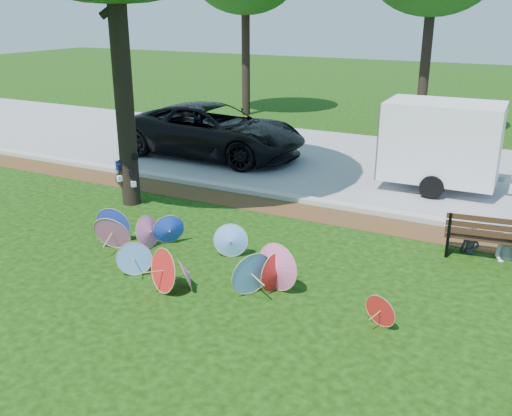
{
  "coord_description": "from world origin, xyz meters",
  "views": [
    {
      "loc": [
        5.27,
        -7.18,
        4.57
      ],
      "look_at": [
        0.5,
        2.0,
        0.9
      ],
      "focal_mm": 40.0,
      "sensor_mm": 36.0,
      "label": 1
    }
  ],
  "objects_px": {
    "park_bench": "(491,235)",
    "person_left": "(472,228)",
    "black_van": "(213,131)",
    "cargo_trailer": "(442,141)",
    "person_right": "(512,231)",
    "parasol_pile": "(193,253)"
  },
  "relations": [
    {
      "from": "person_left",
      "to": "person_right",
      "type": "bearing_deg",
      "value": 17.04
    },
    {
      "from": "cargo_trailer",
      "to": "person_left",
      "type": "distance_m",
      "value": 4.25
    },
    {
      "from": "black_van",
      "to": "person_right",
      "type": "distance_m",
      "value": 10.08
    },
    {
      "from": "park_bench",
      "to": "black_van",
      "type": "bearing_deg",
      "value": 146.48
    },
    {
      "from": "black_van",
      "to": "person_right",
      "type": "bearing_deg",
      "value": -114.35
    },
    {
      "from": "parasol_pile",
      "to": "black_van",
      "type": "xyz_separation_m",
      "value": [
        -4.11,
        7.41,
        0.46
      ]
    },
    {
      "from": "parasol_pile",
      "to": "park_bench",
      "type": "distance_m",
      "value": 5.66
    },
    {
      "from": "person_left",
      "to": "person_right",
      "type": "relative_size",
      "value": 0.89
    },
    {
      "from": "park_bench",
      "to": "person_left",
      "type": "relative_size",
      "value": 1.64
    },
    {
      "from": "cargo_trailer",
      "to": "person_left",
      "type": "xyz_separation_m",
      "value": [
        1.38,
        -3.94,
        -0.77
      ]
    },
    {
      "from": "parasol_pile",
      "to": "person_right",
      "type": "distance_m",
      "value": 5.98
    },
    {
      "from": "parasol_pile",
      "to": "cargo_trailer",
      "type": "height_order",
      "value": "cargo_trailer"
    },
    {
      "from": "cargo_trailer",
      "to": "person_left",
      "type": "bearing_deg",
      "value": -72.35
    },
    {
      "from": "park_bench",
      "to": "person_left",
      "type": "xyz_separation_m",
      "value": [
        -0.35,
        0.05,
        0.07
      ]
    },
    {
      "from": "black_van",
      "to": "park_bench",
      "type": "height_order",
      "value": "black_van"
    },
    {
      "from": "black_van",
      "to": "person_left",
      "type": "bearing_deg",
      "value": -116.12
    },
    {
      "from": "black_van",
      "to": "cargo_trailer",
      "type": "bearing_deg",
      "value": -91.84
    },
    {
      "from": "black_van",
      "to": "park_bench",
      "type": "distance_m",
      "value": 9.79
    },
    {
      "from": "black_van",
      "to": "cargo_trailer",
      "type": "height_order",
      "value": "cargo_trailer"
    },
    {
      "from": "parasol_pile",
      "to": "person_right",
      "type": "xyz_separation_m",
      "value": [
        5.05,
        3.2,
        0.22
      ]
    },
    {
      "from": "park_bench",
      "to": "person_right",
      "type": "relative_size",
      "value": 1.47
    },
    {
      "from": "park_bench",
      "to": "person_left",
      "type": "bearing_deg",
      "value": 164.15
    }
  ]
}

